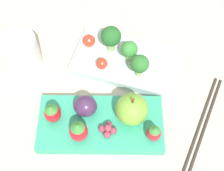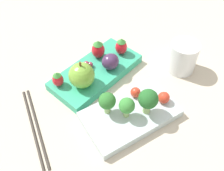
% 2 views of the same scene
% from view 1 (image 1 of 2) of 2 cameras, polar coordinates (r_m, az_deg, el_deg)
% --- Properties ---
extents(ground_plane, '(4.00, 4.00, 0.00)m').
position_cam_1_polar(ground_plane, '(0.62, -0.23, -1.57)').
color(ground_plane, '#BCB29E').
extents(bento_box_savoury, '(0.21, 0.14, 0.02)m').
position_cam_1_polar(bento_box_savoury, '(0.65, 1.86, 4.48)').
color(bento_box_savoury, silver).
rests_on(bento_box_savoury, ground_plane).
extents(bento_box_fruit, '(0.24, 0.15, 0.02)m').
position_cam_1_polar(bento_box_fruit, '(0.58, -2.08, -7.10)').
color(bento_box_fruit, '#33A87F').
rests_on(bento_box_fruit, ground_plane).
extents(broccoli_floret_0, '(0.04, 0.04, 0.05)m').
position_cam_1_polar(broccoli_floret_0, '(0.60, 5.10, 3.87)').
color(broccoli_floret_0, '#93B770').
rests_on(broccoli_floret_0, bento_box_savoury).
extents(broccoli_floret_1, '(0.04, 0.04, 0.06)m').
position_cam_1_polar(broccoli_floret_1, '(0.63, -0.19, 8.86)').
color(broccoli_floret_1, '#93B770').
rests_on(broccoli_floret_1, bento_box_savoury).
extents(broccoli_floret_2, '(0.03, 0.03, 0.05)m').
position_cam_1_polar(broccoli_floret_2, '(0.62, 3.19, 6.54)').
color(broccoli_floret_2, '#93B770').
rests_on(broccoli_floret_2, bento_box_savoury).
extents(cherry_tomato_0, '(0.02, 0.02, 0.02)m').
position_cam_1_polar(cherry_tomato_0, '(0.62, -1.88, 4.05)').
color(cherry_tomato_0, red).
rests_on(cherry_tomato_0, bento_box_savoury).
extents(cherry_tomato_1, '(0.03, 0.03, 0.03)m').
position_cam_1_polar(cherry_tomato_1, '(0.66, -4.24, 8.19)').
color(cherry_tomato_1, red).
rests_on(cherry_tomato_1, bento_box_savoury).
extents(apple, '(0.06, 0.06, 0.07)m').
position_cam_1_polar(apple, '(0.55, 3.64, -4.38)').
color(apple, '#70A838').
rests_on(apple, bento_box_fruit).
extents(strawberry_0, '(0.03, 0.03, 0.05)m').
position_cam_1_polar(strawberry_0, '(0.54, -6.15, -8.24)').
color(strawberry_0, red).
rests_on(strawberry_0, bento_box_fruit).
extents(strawberry_1, '(0.03, 0.03, 0.05)m').
position_cam_1_polar(strawberry_1, '(0.57, -10.85, -4.95)').
color(strawberry_1, red).
rests_on(strawberry_1, bento_box_fruit).
extents(strawberry_2, '(0.03, 0.03, 0.04)m').
position_cam_1_polar(strawberry_2, '(0.55, 7.68, -8.58)').
color(strawberry_2, red).
rests_on(strawberry_2, bento_box_fruit).
extents(plum, '(0.04, 0.04, 0.04)m').
position_cam_1_polar(plum, '(0.57, -4.91, -3.78)').
color(plum, '#42284C').
rests_on(plum, bento_box_fruit).
extents(grape_cluster, '(0.03, 0.03, 0.02)m').
position_cam_1_polar(grape_cluster, '(0.56, -0.73, -8.02)').
color(grape_cluster, '#93384C').
rests_on(grape_cluster, bento_box_fruit).
extents(drinking_cup, '(0.07, 0.07, 0.08)m').
position_cam_1_polar(drinking_cup, '(0.65, -16.10, 5.84)').
color(drinking_cup, silver).
rests_on(drinking_cup, ground_plane).
extents(chopsticks_pair, '(0.07, 0.21, 0.01)m').
position_cam_1_polar(chopsticks_pair, '(0.62, 16.40, -6.47)').
color(chopsticks_pair, '#332D28').
rests_on(chopsticks_pair, ground_plane).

